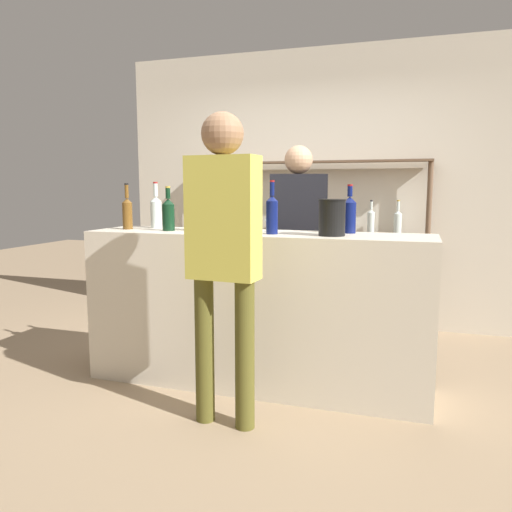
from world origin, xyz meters
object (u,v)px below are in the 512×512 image
Objects in this scene: counter_bottle_1 at (156,211)px; customer_center at (223,242)px; counter_bottle_2 at (168,214)px; wine_glass at (269,216)px; counter_bottle_0 at (238,212)px; ice_bucket at (332,217)px; counter_bottle_4 at (349,214)px; server_behind_counter at (298,234)px; counter_bottle_5 at (272,213)px; counter_bottle_3 at (127,212)px; cork_jar at (194,219)px.

customer_center is at bearing -42.45° from counter_bottle_1.
counter_bottle_2 is 0.18× the size of customer_center.
counter_bottle_1 is at bearing 176.97° from wine_glass.
wine_glass is (0.71, 0.16, -0.01)m from counter_bottle_2.
ice_bucket is at bearing 1.56° from counter_bottle_0.
counter_bottle_2 is 0.96× the size of counter_bottle_4.
wine_glass is at bearing 0.18° from customer_center.
counter_bottle_0 is 2.35× the size of wine_glass.
counter_bottle_1 is 1.49× the size of ice_bucket.
customer_center reaches higher than server_behind_counter.
counter_bottle_3 is at bearing 177.68° from counter_bottle_5.
counter_bottle_2 is at bearing -60.02° from server_behind_counter.
ice_bucket is (1.19, -0.02, -0.00)m from counter_bottle_2.
ice_bucket is at bearing -5.66° from cork_jar.
counter_bottle_0 is 0.24m from counter_bottle_5.
counter_bottle_1 is 2.28× the size of wine_glass.
ice_bucket is (-0.08, -0.23, -0.01)m from counter_bottle_4.
customer_center is (0.11, -0.56, -0.14)m from counter_bottle_0.
counter_bottle_3 reaches higher than counter_bottle_4.
ice_bucket is 1.40× the size of cork_jar.
counter_bottle_0 is 0.81m from counter_bottle_1.
counter_bottle_1 is 2.09× the size of cork_jar.
counter_bottle_1 reaches higher than counter_bottle_3.
counter_bottle_3 reaches higher than counter_bottle_2.
counter_bottle_0 is at bearing -161.33° from counter_bottle_4.
counter_bottle_2 is 0.93× the size of counter_bottle_3.
customer_center is (-0.12, -0.57, -0.14)m from counter_bottle_5.
counter_bottle_0 is at bearing -176.09° from counter_bottle_5.
counter_bottle_5 is at bearing -9.39° from cork_jar.
counter_bottle_2 is 0.18× the size of server_behind_counter.
cork_jar is at bearing 170.61° from counter_bottle_5.
counter_bottle_3 is 1.55m from ice_bucket.
counter_bottle_2 is 2.06× the size of wine_glass.
ice_bucket is 1.03m from cork_jar.
counter_bottle_4 is 0.93× the size of counter_bottle_5.
counter_bottle_1 reaches higher than cork_jar.
counter_bottle_4 is at bearing 4.79° from wine_glass.
counter_bottle_1 is 1.03m from counter_bottle_5.
server_behind_counter is (1.00, 0.56, -0.20)m from counter_bottle_1.
cork_jar is 0.10× the size of server_behind_counter.
counter_bottle_1 is 0.30m from counter_bottle_2.
counter_bottle_5 is (1.14, -0.05, 0.01)m from counter_bottle_3.
counter_bottle_4 is (1.27, 0.20, 0.01)m from counter_bottle_2.
counter_bottle_5 is 2.31× the size of wine_glass.
wine_glass is at bearing 12.32° from counter_bottle_2.
counter_bottle_5 is at bearing -1.81° from counter_bottle_2.
counter_bottle_3 is (-0.91, 0.06, -0.02)m from counter_bottle_0.
ice_bucket is at bearing -1.66° from counter_bottle_3.
cork_jar is at bearing 174.34° from ice_bucket.
counter_bottle_1 is 1.11× the size of counter_bottle_2.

